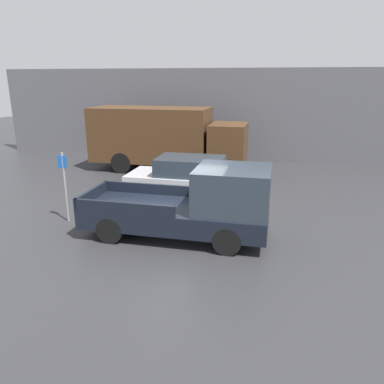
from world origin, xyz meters
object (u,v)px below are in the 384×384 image
delivery_truck (164,136)px  parking_sign (65,183)px  car (188,178)px  pickup_truck (196,205)px

delivery_truck → parking_sign: bearing=-97.0°
delivery_truck → parking_sign: 7.73m
car → parking_sign: bearing=-136.9°
car → parking_sign: parking_sign is taller
pickup_truck → car: size_ratio=1.19×
pickup_truck → parking_sign: bearing=175.7°
pickup_truck → parking_sign: size_ratio=2.35×
car → delivery_truck: size_ratio=0.59×
delivery_truck → parking_sign: (-0.94, -7.66, -0.42)m
delivery_truck → pickup_truck: bearing=-66.8°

